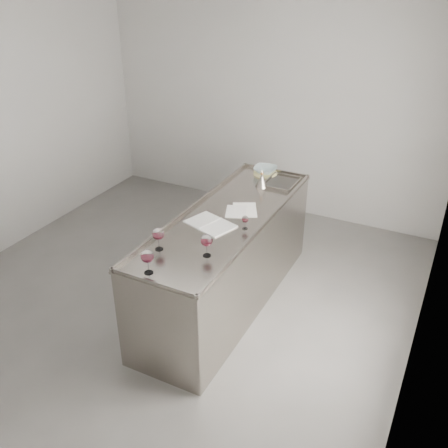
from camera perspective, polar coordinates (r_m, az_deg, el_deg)
The scene contains 12 objects.
room_shell at distance 4.33m, azimuth -7.42°, elevation 6.03°, with size 4.54×5.04×2.84m.
counter at distance 4.76m, azimuth 0.32°, elevation -4.12°, with size 0.77×2.42×0.97m.
wine_glass_left at distance 3.99m, azimuth -7.54°, elevation -1.20°, with size 0.10×0.10×0.19m.
wine_glass_middle at distance 3.71m, azimuth -8.75°, elevation -3.73°, with size 0.10×0.10×0.20m.
wine_glass_right at distance 3.87m, azimuth -2.00°, elevation -1.95°, with size 0.10×0.10×0.19m.
wine_glass_small at distance 4.28m, azimuth 2.43°, elevation 0.49°, with size 0.06×0.06×0.12m.
notebook at distance 4.39m, azimuth -1.59°, elevation 0.01°, with size 0.48×0.40×0.02m.
loose_paper_top at distance 4.64m, azimuth 2.39°, elevation 1.63°, with size 0.22×0.31×0.00m, color silver.
loose_paper_under at distance 4.60m, azimuth 1.39°, elevation 1.43°, with size 0.19×0.27×0.00m, color silver.
trivet at distance 5.44m, azimuth 4.73°, elevation 5.82°, with size 0.25×0.25×0.02m, color beige.
ceramic_bowl at distance 5.43m, azimuth 4.74°, elevation 6.21°, with size 0.25×0.25×0.06m, color #98AEB1.
wine_funnel at distance 5.11m, azimuth 4.34°, elevation 4.88°, with size 0.13×0.13×0.19m.
Camera 1 is at (2.30, -3.29, 3.03)m, focal length 40.00 mm.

